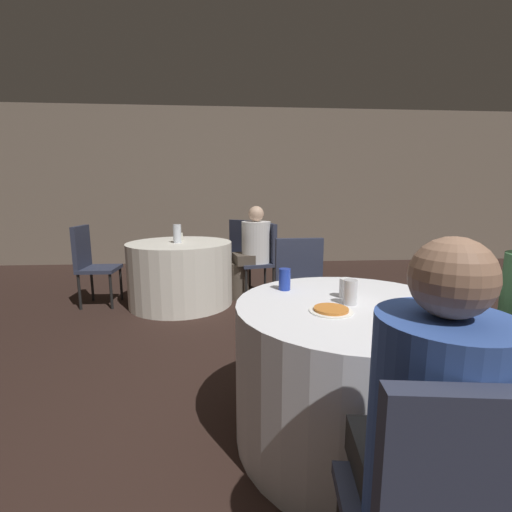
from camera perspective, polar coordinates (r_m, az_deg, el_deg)
ground_plane at (r=1.99m, az=14.97°, el=-29.23°), size 16.00×16.00×0.00m
wall_back at (r=6.46m, az=0.74°, el=11.36°), size 16.00×0.06×2.80m
table_near at (r=1.89m, az=15.20°, el=-18.20°), size 1.15×1.15×0.72m
table_far at (r=4.07m, az=-12.45°, el=-2.80°), size 1.19×1.19×0.72m
chair_near_north at (r=2.71m, az=7.54°, el=-5.19°), size 0.42×0.42×0.92m
chair_far_east at (r=4.21m, az=1.28°, el=0.36°), size 0.48×0.47×0.92m
chair_far_west at (r=4.31m, az=-25.92°, el=-0.44°), size 0.41×0.40×0.92m
chair_far_northeast at (r=4.74m, az=-3.21°, el=1.42°), size 0.56×0.56×0.92m
person_white_shirt at (r=4.16m, az=-0.86°, el=0.73°), size 0.51×0.39×1.13m
person_blue_shirt at (r=1.12m, az=25.51°, el=-27.85°), size 0.34×0.49×1.16m
pizza_plate_near at (r=1.62m, az=12.40°, el=-8.78°), size 0.20×0.20×0.02m
soda_can_blue at (r=1.93m, az=4.79°, el=-3.89°), size 0.07×0.07×0.12m
soda_can_silver at (r=1.73m, az=15.43°, el=-5.83°), size 0.07×0.07×0.12m
cup_near at (r=1.84m, az=14.83°, el=-5.20°), size 0.07×0.07×0.10m
bottle_far at (r=3.95m, az=-12.99°, el=3.64°), size 0.09×0.09×0.21m
cup_far at (r=4.14m, az=-12.64°, el=3.14°), size 0.08×0.08×0.09m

